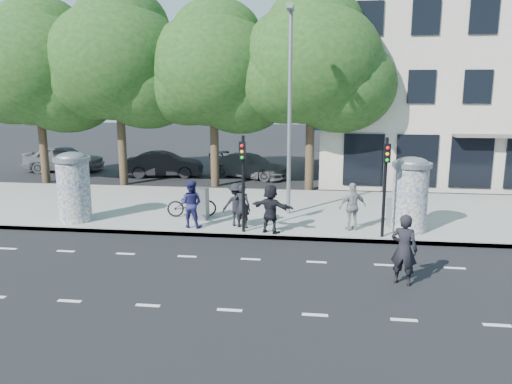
# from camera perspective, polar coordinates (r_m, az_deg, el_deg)

# --- Properties ---
(ground) EXTENTS (120.00, 120.00, 0.00)m
(ground) POSITION_cam_1_polar(r_m,az_deg,el_deg) (14.09, -1.40, -9.58)
(ground) COLOR black
(ground) RESTS_ON ground
(sidewalk) EXTENTS (40.00, 8.00, 0.15)m
(sidewalk) POSITION_cam_1_polar(r_m,az_deg,el_deg) (21.18, 1.68, -2.04)
(sidewalk) COLOR gray
(sidewalk) RESTS_ON ground
(curb) EXTENTS (40.00, 0.10, 0.16)m
(curb) POSITION_cam_1_polar(r_m,az_deg,el_deg) (17.39, 0.38, -5.12)
(curb) COLOR slate
(curb) RESTS_ON ground
(lane_dash_near) EXTENTS (32.00, 0.12, 0.01)m
(lane_dash_near) POSITION_cam_1_polar(r_m,az_deg,el_deg) (12.10, -3.03, -13.33)
(lane_dash_near) COLOR silver
(lane_dash_near) RESTS_ON ground
(lane_dash_far) EXTENTS (32.00, 0.12, 0.01)m
(lane_dash_far) POSITION_cam_1_polar(r_m,az_deg,el_deg) (15.39, -0.60, -7.69)
(lane_dash_far) COLOR silver
(lane_dash_far) RESTS_ON ground
(ad_column_left) EXTENTS (1.36, 1.36, 2.65)m
(ad_column_left) POSITION_cam_1_polar(r_m,az_deg,el_deg) (20.07, -20.12, 0.74)
(ad_column_left) COLOR beige
(ad_column_left) RESTS_ON sidewalk
(ad_column_right) EXTENTS (1.36, 1.36, 2.65)m
(ad_column_right) POSITION_cam_1_polar(r_m,az_deg,el_deg) (18.31, 17.22, -0.08)
(ad_column_right) COLOR beige
(ad_column_right) RESTS_ON sidewalk
(traffic_pole_near) EXTENTS (0.22, 0.31, 3.40)m
(traffic_pole_near) POSITION_cam_1_polar(r_m,az_deg,el_deg) (17.21, -1.50, 2.07)
(traffic_pole_near) COLOR black
(traffic_pole_near) RESTS_ON sidewalk
(traffic_pole_far) EXTENTS (0.22, 0.31, 3.40)m
(traffic_pole_far) POSITION_cam_1_polar(r_m,az_deg,el_deg) (17.15, 14.57, 1.66)
(traffic_pole_far) COLOR black
(traffic_pole_far) RESTS_ON sidewalk
(street_lamp) EXTENTS (0.25, 0.93, 8.00)m
(street_lamp) POSITION_cam_1_polar(r_m,az_deg,el_deg) (19.64, 3.87, 10.77)
(street_lamp) COLOR slate
(street_lamp) RESTS_ON sidewalk
(tree_far_left) EXTENTS (7.20, 7.20, 9.26)m
(tree_far_left) POSITION_cam_1_polar(r_m,az_deg,el_deg) (29.58, -23.79, 12.86)
(tree_far_left) COLOR #38281C
(tree_far_left) RESTS_ON ground
(tree_mid_left) EXTENTS (7.20, 7.20, 9.57)m
(tree_mid_left) POSITION_cam_1_polar(r_m,az_deg,el_deg) (27.59, -15.55, 14.21)
(tree_mid_left) COLOR #38281C
(tree_mid_left) RESTS_ON ground
(tree_near_left) EXTENTS (6.80, 6.80, 8.97)m
(tree_near_left) POSITION_cam_1_polar(r_m,az_deg,el_deg) (26.27, -4.91, 13.77)
(tree_near_left) COLOR #38281C
(tree_near_left) RESTS_ON ground
(tree_center) EXTENTS (7.00, 7.00, 9.30)m
(tree_center) POSITION_cam_1_polar(r_m,az_deg,el_deg) (25.30, 6.38, 14.39)
(tree_center) COLOR #38281C
(tree_center) RESTS_ON ground
(building) EXTENTS (20.30, 15.85, 12.00)m
(building) POSITION_cam_1_polar(r_m,az_deg,el_deg) (34.44, 24.79, 12.16)
(building) COLOR #B4AB96
(building) RESTS_ON ground
(ped_b) EXTENTS (0.66, 0.50, 1.60)m
(ped_b) POSITION_cam_1_polar(r_m,az_deg,el_deg) (18.05, -1.59, -1.62)
(ped_b) COLOR black
(ped_b) RESTS_ON sidewalk
(ped_c) EXTENTS (0.92, 0.76, 1.74)m
(ped_c) POSITION_cam_1_polar(r_m,az_deg,el_deg) (18.23, -7.43, -1.35)
(ped_c) COLOR #222051
(ped_c) RESTS_ON sidewalk
(ped_d) EXTENTS (1.11, 0.75, 1.59)m
(ped_d) POSITION_cam_1_polar(r_m,az_deg,el_deg) (18.33, -2.26, -1.44)
(ped_d) COLOR black
(ped_d) RESTS_ON sidewalk
(ped_e) EXTENTS (1.15, 0.91, 1.72)m
(ped_e) POSITION_cam_1_polar(r_m,az_deg,el_deg) (18.01, 10.99, -1.66)
(ped_e) COLOR gray
(ped_e) RESTS_ON sidewalk
(ped_f) EXTENTS (1.70, 1.11, 1.72)m
(ped_f) POSITION_cam_1_polar(r_m,az_deg,el_deg) (17.39, 1.68, -1.93)
(ped_f) COLOR black
(ped_f) RESTS_ON sidewalk
(man_road) EXTENTS (0.82, 0.69, 1.92)m
(man_road) POSITION_cam_1_polar(r_m,az_deg,el_deg) (13.82, 16.56, -6.30)
(man_road) COLOR black
(man_road) RESTS_ON ground
(bicycle) EXTENTS (1.06, 2.03, 1.01)m
(bicycle) POSITION_cam_1_polar(r_m,az_deg,el_deg) (19.82, -7.35, -1.37)
(bicycle) COLOR black
(bicycle) RESTS_ON sidewalk
(cabinet_left) EXTENTS (0.64, 0.50, 1.25)m
(cabinet_left) POSITION_cam_1_polar(r_m,az_deg,el_deg) (19.31, -6.41, -1.34)
(cabinet_left) COLOR slate
(cabinet_left) RESTS_ON sidewalk
(cabinet_right) EXTENTS (0.62, 0.55, 1.07)m
(cabinet_right) POSITION_cam_1_polar(r_m,az_deg,el_deg) (18.84, 15.61, -2.31)
(cabinet_right) COLOR gray
(cabinet_right) RESTS_ON sidewalk
(car_left) EXTENTS (2.60, 5.03, 1.64)m
(car_left) POSITION_cam_1_polar(r_m,az_deg,el_deg) (33.53, -21.08, 3.60)
(car_left) COLOR #5B5E63
(car_left) RESTS_ON ground
(car_mid) EXTENTS (2.21, 4.65, 1.47)m
(car_mid) POSITION_cam_1_polar(r_m,az_deg,el_deg) (29.87, -10.44, 3.13)
(car_mid) COLOR black
(car_mid) RESTS_ON ground
(car_right) EXTENTS (3.79, 5.18, 1.39)m
(car_right) POSITION_cam_1_polar(r_m,az_deg,el_deg) (29.15, -0.69, 3.03)
(car_right) COLOR #515558
(car_right) RESTS_ON ground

